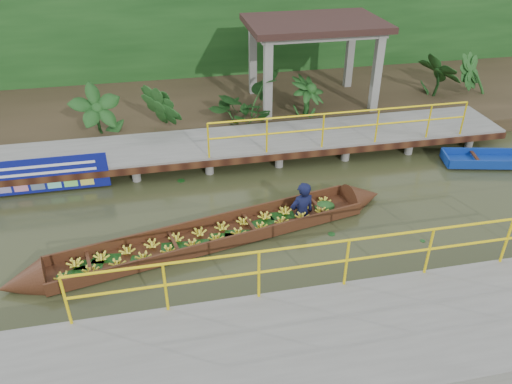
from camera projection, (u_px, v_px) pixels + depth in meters
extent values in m
plane|color=#2F3118|center=(265.00, 224.00, 11.90)|extent=(80.00, 80.00, 0.00)
cube|color=#2D2516|center=(220.00, 101.00, 18.03)|extent=(30.00, 8.00, 0.45)
cube|color=slate|center=(239.00, 142.00, 14.55)|extent=(16.00, 2.00, 0.15)
cube|color=black|center=(246.00, 160.00, 13.76)|extent=(16.00, 0.12, 0.18)
cylinder|color=yellow|center=(343.00, 112.00, 13.67)|extent=(7.50, 0.05, 0.05)
cylinder|color=yellow|center=(342.00, 127.00, 13.90)|extent=(7.50, 0.05, 0.05)
cylinder|color=yellow|center=(342.00, 129.00, 13.93)|extent=(0.05, 0.05, 1.00)
cylinder|color=slate|center=(19.00, 185.00, 13.01)|extent=(0.24, 0.24, 0.55)
cylinder|color=slate|center=(30.00, 157.00, 14.34)|extent=(0.24, 0.24, 0.55)
cylinder|color=slate|center=(98.00, 177.00, 13.35)|extent=(0.24, 0.24, 0.55)
cylinder|color=slate|center=(101.00, 151.00, 14.68)|extent=(0.24, 0.24, 0.55)
cylinder|color=slate|center=(173.00, 170.00, 13.69)|extent=(0.24, 0.24, 0.55)
cylinder|color=slate|center=(170.00, 145.00, 15.03)|extent=(0.24, 0.24, 0.55)
cylinder|color=slate|center=(245.00, 163.00, 14.03)|extent=(0.24, 0.24, 0.55)
cylinder|color=slate|center=(235.00, 139.00, 15.37)|extent=(0.24, 0.24, 0.55)
cylinder|color=slate|center=(313.00, 156.00, 14.38)|extent=(0.24, 0.24, 0.55)
cylinder|color=slate|center=(298.00, 133.00, 15.71)|extent=(0.24, 0.24, 0.55)
cylinder|color=slate|center=(378.00, 150.00, 14.72)|extent=(0.24, 0.24, 0.55)
cylinder|color=slate|center=(357.00, 128.00, 16.05)|extent=(0.24, 0.24, 0.55)
cylinder|color=slate|center=(440.00, 144.00, 15.06)|extent=(0.24, 0.24, 0.55)
cylinder|color=slate|center=(415.00, 123.00, 16.39)|extent=(0.24, 0.24, 0.55)
cylinder|color=slate|center=(245.00, 163.00, 14.03)|extent=(0.24, 0.24, 0.55)
cube|color=slate|center=(377.00, 343.00, 8.41)|extent=(18.00, 2.40, 0.70)
cylinder|color=yellow|center=(360.00, 239.00, 8.66)|extent=(10.00, 0.05, 0.05)
cylinder|color=yellow|center=(357.00, 259.00, 8.90)|extent=(10.00, 0.05, 0.05)
cylinder|color=yellow|center=(357.00, 261.00, 8.92)|extent=(0.05, 0.05, 1.00)
cube|color=slate|center=(268.00, 84.00, 15.52)|extent=(0.25, 0.25, 2.80)
cube|color=slate|center=(376.00, 77.00, 16.13)|extent=(0.25, 0.25, 2.80)
cube|color=slate|center=(253.00, 62.00, 17.52)|extent=(0.25, 0.25, 2.80)
cube|color=slate|center=(350.00, 56.00, 18.13)|extent=(0.25, 0.25, 2.80)
cube|color=slate|center=(314.00, 29.00, 16.14)|extent=(4.00, 2.60, 0.12)
cube|color=black|center=(315.00, 23.00, 16.04)|extent=(4.40, 3.00, 0.20)
cube|color=#133912|center=(210.00, 34.00, 19.18)|extent=(30.00, 0.80, 4.00)
cube|color=#391E0F|center=(213.00, 238.00, 11.33)|extent=(7.28, 2.39, 0.05)
cube|color=#391E0F|center=(207.00, 223.00, 11.61)|extent=(7.10, 1.56, 0.31)
cube|color=#391E0F|center=(220.00, 245.00, 10.91)|extent=(7.10, 1.56, 0.31)
cone|color=#391E0F|center=(22.00, 284.00, 9.91)|extent=(1.07, 1.04, 0.87)
cone|color=#391E0F|center=(363.00, 197.00, 12.66)|extent=(1.07, 1.04, 0.87)
ellipsoid|color=#133912|center=(325.00, 206.00, 12.27)|extent=(0.58, 0.50, 0.24)
imported|color=black|center=(303.00, 183.00, 11.62)|extent=(0.72, 0.54, 1.77)
cube|color=navy|center=(490.00, 162.00, 14.38)|extent=(2.73, 1.35, 0.09)
cube|color=navy|center=(486.00, 152.00, 14.66)|extent=(2.56, 0.63, 0.26)
cube|color=navy|center=(496.00, 165.00, 13.99)|extent=(2.56, 0.63, 0.26)
cube|color=navy|center=(445.00, 158.00, 14.35)|extent=(0.23, 0.78, 0.26)
cube|color=black|center=(476.00, 157.00, 14.32)|extent=(0.26, 0.78, 0.04)
cube|color=navy|center=(46.00, 175.00, 12.78)|extent=(3.13, 0.03, 0.98)
cube|color=white|center=(43.00, 166.00, 12.62)|extent=(2.54, 0.01, 0.07)
cube|color=white|center=(45.00, 173.00, 12.73)|extent=(2.54, 0.01, 0.07)
imported|color=#133912|center=(98.00, 108.00, 15.03)|extent=(1.12, 1.12, 1.41)
imported|color=#133912|center=(165.00, 103.00, 15.37)|extent=(1.12, 1.12, 1.41)
imported|color=#133912|center=(245.00, 97.00, 15.80)|extent=(1.12, 1.12, 1.41)
imported|color=#133912|center=(305.00, 93.00, 16.14)|extent=(1.12, 1.12, 1.41)
imported|color=#133912|center=(446.00, 82.00, 17.00)|extent=(1.12, 1.12, 1.41)
imported|color=#133912|center=(486.00, 79.00, 17.25)|extent=(1.12, 1.12, 1.41)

